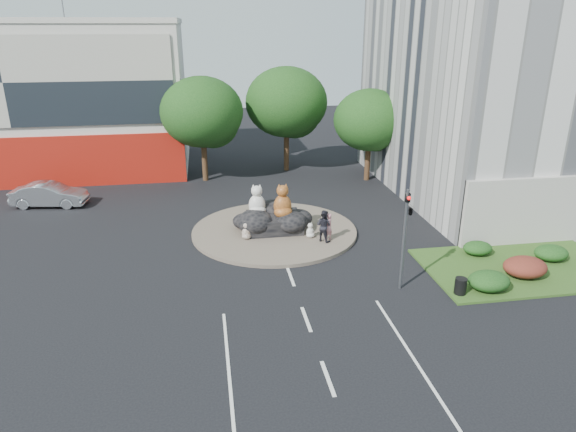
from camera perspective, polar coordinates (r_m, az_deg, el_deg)
name	(u,v)px	position (r m, az deg, el deg)	size (l,w,h in m)	color
ground	(306,319)	(22.60, 2.04, -11.40)	(120.00, 120.00, 0.00)	black
roundabout_island	(274,231)	(31.37, -1.52, -1.65)	(10.00, 10.00, 0.20)	brown
rock_plinth	(274,222)	(31.17, -1.53, -0.71)	(3.20, 2.60, 0.90)	black
shophouse_block	(32,97)	(49.12, -26.55, 11.73)	(25.20, 12.30, 17.40)	beige
grass_verge	(521,267)	(29.47, 24.45, -5.23)	(10.00, 6.00, 0.12)	#2D4C19
tree_left	(203,115)	(41.39, -9.44, 10.97)	(6.46, 6.46, 8.27)	#382314
tree_mid	(287,105)	(43.87, -0.11, 12.19)	(6.84, 6.84, 8.76)	#382314
tree_right	(370,123)	(41.60, 9.12, 10.17)	(5.70, 5.70, 7.30)	#382314
hedge_near_green	(489,281)	(26.21, 21.42, -6.73)	(2.00, 1.60, 0.90)	#123511
hedge_red	(525,267)	(28.23, 24.84, -5.16)	(2.20, 1.76, 0.99)	#512515
hedge_mid_green	(551,253)	(30.77, 27.20, -3.66)	(1.80, 1.44, 0.81)	#123511
hedge_back_green	(478,248)	(29.91, 20.33, -3.36)	(1.60, 1.28, 0.72)	#123511
traffic_light	(408,218)	(24.12, 13.17, -0.22)	(0.44, 1.24, 5.00)	#595B60
street_lamp	(496,159)	(32.42, 22.12, 5.85)	(2.34, 0.22, 8.06)	#595B60
cat_white	(257,200)	(30.81, -3.47, 1.82)	(1.17, 1.01, 1.94)	beige
cat_tabby	(283,200)	(30.45, -0.60, 1.76)	(1.25, 1.08, 2.08)	#AA4923
kitten_calico	(246,230)	(29.91, -4.66, -1.58)	(0.62, 0.53, 1.03)	silver
kitten_white	(310,230)	(30.05, 2.48, -1.54)	(0.55, 0.48, 0.92)	beige
pedestrian_pink	(328,227)	(29.57, 4.49, -1.19)	(0.60, 0.40, 1.65)	#C17D85
pedestrian_dark	(324,226)	(29.40, 3.98, -1.08)	(0.91, 0.71, 1.88)	black
parked_car	(49,195)	(39.34, -25.00, 2.16)	(1.76, 5.04, 1.66)	#A9ABB1
litter_bin	(461,286)	(25.42, 18.63, -7.38)	(0.56, 0.56, 0.78)	black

